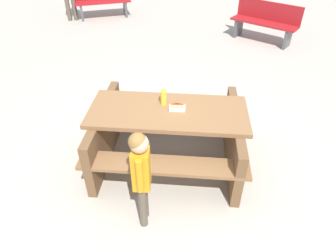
{
  "coord_description": "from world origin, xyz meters",
  "views": [
    {
      "loc": [
        0.96,
        -2.7,
        2.66
      ],
      "look_at": [
        0.0,
        0.0,
        0.52
      ],
      "focal_mm": 32.52,
      "sensor_mm": 36.0,
      "label": 1
    }
  ],
  "objects": [
    {
      "name": "picnic_table",
      "position": [
        0.0,
        0.0,
        0.44
      ],
      "size": [
        2.09,
        1.81,
        0.75
      ],
      "color": "brown",
      "rests_on": "ground"
    },
    {
      "name": "soda_bottle",
      "position": [
        -0.09,
        0.1,
        0.86
      ],
      "size": [
        0.07,
        0.07,
        0.23
      ],
      "color": "yellow",
      "rests_on": "picnic_table"
    },
    {
      "name": "park_bench_mid",
      "position": [
        -3.66,
        4.92,
        0.45
      ],
      "size": [
        1.45,
        1.2,
        0.85
      ],
      "color": "maroon",
      "rests_on": "ground"
    },
    {
      "name": "ground_plane",
      "position": [
        0.0,
        0.0,
        0.0
      ],
      "size": [
        30.0,
        30.0,
        0.0
      ],
      "primitive_type": "plane",
      "color": "#ADA599",
      "rests_on": "ground"
    },
    {
      "name": "child_in_coat",
      "position": [
        0.08,
        -0.94,
        0.72
      ],
      "size": [
        0.2,
        0.27,
        1.12
      ],
      "color": "brown",
      "rests_on": "ground"
    },
    {
      "name": "hotdog_tray",
      "position": [
        0.09,
        0.05,
        0.78
      ],
      "size": [
        0.2,
        0.15,
        0.08
      ],
      "color": "white",
      "rests_on": "picnic_table"
    },
    {
      "name": "park_bench_near",
      "position": [
        0.71,
        4.58,
        0.45
      ],
      "size": [
        1.55,
        0.84,
        0.85
      ],
      "color": "maroon",
      "rests_on": "ground"
    }
  ]
}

